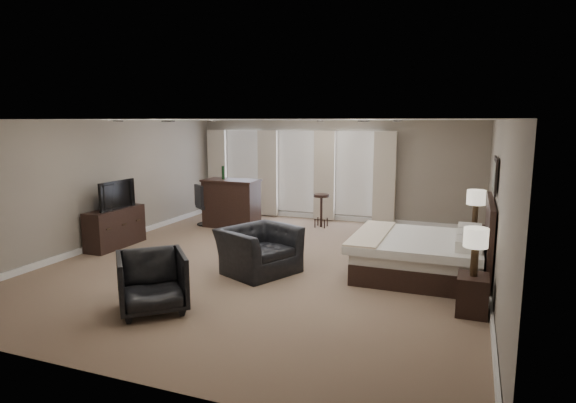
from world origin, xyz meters
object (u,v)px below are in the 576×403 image
(desk_chair, at_px, (208,205))
(armchair_far, at_px, (152,279))
(armchair_near, at_px, (259,243))
(bar_stool_left, at_px, (214,207))
(bar_stool_right, at_px, (321,211))
(nightstand_far, at_px, (473,242))
(nightstand_near, at_px, (472,295))
(lamp_far, at_px, (475,208))
(bar_counter, at_px, (232,203))
(lamp_near, at_px, (475,252))
(bed, at_px, (418,236))
(dresser, at_px, (115,228))
(tv, at_px, (114,205))

(desk_chair, bearing_deg, armchair_far, 151.75)
(armchair_near, xyz_separation_m, armchair_far, (-0.66, -2.08, -0.08))
(bar_stool_left, height_order, bar_stool_right, bar_stool_right)
(nightstand_far, bearing_deg, bar_stool_left, 168.33)
(armchair_far, height_order, bar_stool_right, armchair_far)
(armchair_near, distance_m, armchair_far, 2.18)
(nightstand_near, height_order, lamp_far, lamp_far)
(nightstand_far, relative_size, bar_counter, 0.45)
(armchair_far, height_order, bar_stool_left, armchair_far)
(nightstand_far, xyz_separation_m, lamp_near, (0.00, -2.90, 0.56))
(lamp_near, xyz_separation_m, armchair_near, (-3.43, 0.62, -0.34))
(bar_counter, bearing_deg, bed, -25.55)
(bed, relative_size, armchair_far, 2.34)
(nightstand_far, bearing_deg, bar_stool_right, 156.19)
(dresser, relative_size, bar_stool_right, 1.70)
(nightstand_near, xyz_separation_m, tv, (-6.92, 1.11, 0.60))
(bed, distance_m, lamp_far, 1.72)
(dresser, bearing_deg, bar_stool_right, 44.30)
(nightstand_near, relative_size, lamp_far, 0.77)
(bed, distance_m, bar_stool_right, 3.98)
(lamp_near, distance_m, dresser, 7.02)
(lamp_far, distance_m, bar_stool_right, 3.87)
(lamp_far, bearing_deg, armchair_near, -146.37)
(nightstand_far, bearing_deg, bar_counter, 171.96)
(nightstand_far, bearing_deg, bed, -121.54)
(bed, distance_m, nightstand_far, 1.74)
(nightstand_far, xyz_separation_m, bar_stool_right, (-3.50, 1.54, 0.10))
(nightstand_near, height_order, bar_stool_right, bar_stool_right)
(bed, relative_size, nightstand_near, 3.95)
(lamp_far, bearing_deg, tv, -165.48)
(desk_chair, bearing_deg, bar_stool_right, -124.23)
(bed, distance_m, nightstand_near, 1.75)
(tv, bearing_deg, armchair_near, -98.05)
(bed, relative_size, tv, 2.10)
(lamp_far, relative_size, dresser, 0.50)
(tv, relative_size, armchair_near, 0.84)
(tv, height_order, bar_stool_right, tv)
(lamp_far, height_order, bar_stool_right, lamp_far)
(lamp_near, height_order, tv, lamp_near)
(nightstand_near, relative_size, desk_chair, 0.52)
(bar_counter, bearing_deg, tv, -117.64)
(armchair_far, bearing_deg, tv, 95.60)
(nightstand_far, bearing_deg, desk_chair, 173.29)
(nightstand_far, distance_m, dresser, 7.15)
(nightstand_near, height_order, nightstand_far, nightstand_far)
(dresser, bearing_deg, nightstand_near, -9.10)
(lamp_near, height_order, bar_stool_left, lamp_near)
(bed, xyz_separation_m, desk_chair, (-5.33, 2.18, -0.16))
(dresser, bearing_deg, armchair_near, -8.05)
(bed, distance_m, desk_chair, 5.76)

